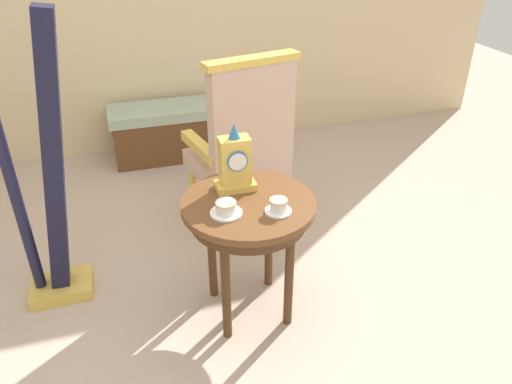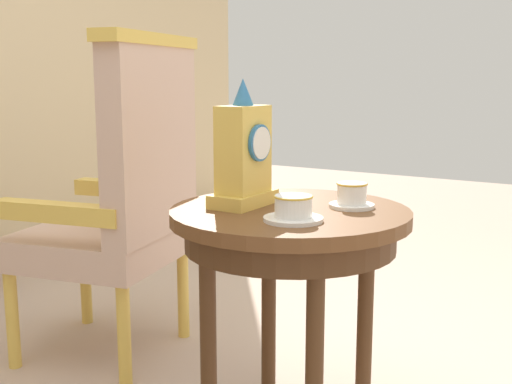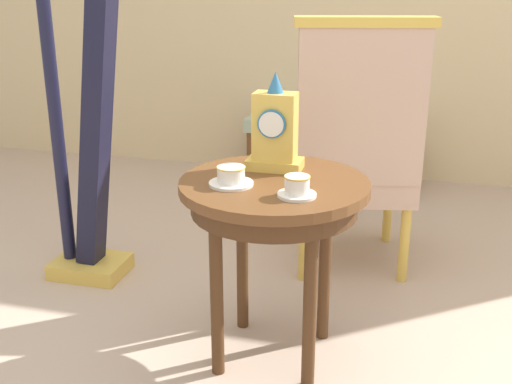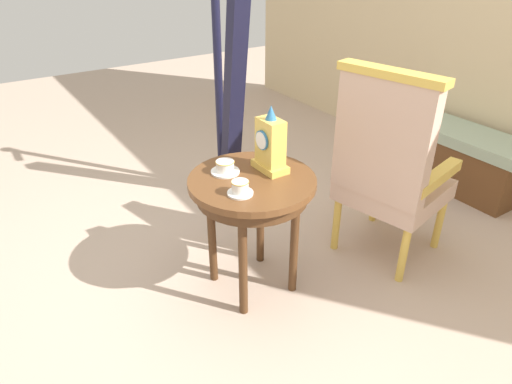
{
  "view_description": "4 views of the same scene",
  "coord_description": "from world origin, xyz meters",
  "px_view_note": "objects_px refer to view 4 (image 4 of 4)",
  "views": [
    {
      "loc": [
        -0.46,
        -1.85,
        1.84
      ],
      "look_at": [
        0.09,
        -0.03,
        0.73
      ],
      "focal_mm": 34.53,
      "sensor_mm": 36.0,
      "label": 1
    },
    {
      "loc": [
        -1.38,
        -0.78,
        1.0
      ],
      "look_at": [
        0.12,
        0.15,
        0.68
      ],
      "focal_mm": 45.0,
      "sensor_mm": 36.0,
      "label": 2
    },
    {
      "loc": [
        0.51,
        -1.92,
        1.32
      ],
      "look_at": [
        0.01,
        -0.02,
        0.63
      ],
      "focal_mm": 44.73,
      "sensor_mm": 36.0,
      "label": 3
    },
    {
      "loc": [
        1.73,
        -1.07,
        1.7
      ],
      "look_at": [
        0.15,
        -0.02,
        0.63
      ],
      "focal_mm": 32.43,
      "sensor_mm": 36.0,
      "label": 4
    }
  ],
  "objects_px": {
    "side_table": "(252,193)",
    "mantel_clock": "(270,145)",
    "window_bench": "(460,158)",
    "teacup_left": "(225,167)",
    "harp": "(229,107)",
    "teacup_right": "(240,188)",
    "armchair": "(389,166)"
  },
  "relations": [
    {
      "from": "side_table",
      "to": "mantel_clock",
      "type": "distance_m",
      "value": 0.25
    },
    {
      "from": "side_table",
      "to": "window_bench",
      "type": "bearing_deg",
      "value": 93.3
    },
    {
      "from": "teacup_left",
      "to": "mantel_clock",
      "type": "bearing_deg",
      "value": 64.63
    },
    {
      "from": "side_table",
      "to": "harp",
      "type": "distance_m",
      "value": 1.01
    },
    {
      "from": "teacup_right",
      "to": "teacup_left",
      "type": "bearing_deg",
      "value": 166.87
    },
    {
      "from": "window_bench",
      "to": "armchair",
      "type": "bearing_deg",
      "value": -75.77
    },
    {
      "from": "mantel_clock",
      "to": "harp",
      "type": "distance_m",
      "value": 0.94
    },
    {
      "from": "mantel_clock",
      "to": "side_table",
      "type": "bearing_deg",
      "value": -77.15
    },
    {
      "from": "harp",
      "to": "teacup_right",
      "type": "bearing_deg",
      "value": -28.16
    },
    {
      "from": "harp",
      "to": "window_bench",
      "type": "bearing_deg",
      "value": 62.25
    },
    {
      "from": "teacup_right",
      "to": "harp",
      "type": "relative_size",
      "value": 0.07
    },
    {
      "from": "side_table",
      "to": "mantel_clock",
      "type": "height_order",
      "value": "mantel_clock"
    },
    {
      "from": "teacup_right",
      "to": "harp",
      "type": "bearing_deg",
      "value": 151.84
    },
    {
      "from": "mantel_clock",
      "to": "window_bench",
      "type": "xyz_separation_m",
      "value": [
        -0.08,
        1.81,
        -0.57
      ]
    },
    {
      "from": "harp",
      "to": "side_table",
      "type": "bearing_deg",
      "value": -24.32
    },
    {
      "from": "teacup_right",
      "to": "window_bench",
      "type": "bearing_deg",
      "value": 95.86
    },
    {
      "from": "teacup_right",
      "to": "window_bench",
      "type": "distance_m",
      "value": 2.13
    },
    {
      "from": "teacup_right",
      "to": "armchair",
      "type": "bearing_deg",
      "value": 84.59
    },
    {
      "from": "side_table",
      "to": "teacup_right",
      "type": "relative_size",
      "value": 5.48
    },
    {
      "from": "mantel_clock",
      "to": "window_bench",
      "type": "distance_m",
      "value": 1.9
    },
    {
      "from": "teacup_right",
      "to": "armchair",
      "type": "xyz_separation_m",
      "value": [
        0.08,
        0.9,
        -0.1
      ]
    },
    {
      "from": "armchair",
      "to": "mantel_clock",
      "type": "bearing_deg",
      "value": -108.45
    },
    {
      "from": "side_table",
      "to": "window_bench",
      "type": "relative_size",
      "value": 0.68
    },
    {
      "from": "side_table",
      "to": "harp",
      "type": "xyz_separation_m",
      "value": [
        -0.91,
        0.41,
        0.11
      ]
    },
    {
      "from": "teacup_left",
      "to": "armchair",
      "type": "relative_size",
      "value": 0.13
    },
    {
      "from": "mantel_clock",
      "to": "armchair",
      "type": "bearing_deg",
      "value": 71.55
    },
    {
      "from": "side_table",
      "to": "teacup_right",
      "type": "height_order",
      "value": "teacup_right"
    },
    {
      "from": "teacup_right",
      "to": "mantel_clock",
      "type": "height_order",
      "value": "mantel_clock"
    },
    {
      "from": "teacup_left",
      "to": "window_bench",
      "type": "bearing_deg",
      "value": 89.64
    },
    {
      "from": "teacup_right",
      "to": "window_bench",
      "type": "relative_size",
      "value": 0.12
    },
    {
      "from": "teacup_left",
      "to": "window_bench",
      "type": "distance_m",
      "value": 2.07
    },
    {
      "from": "teacup_right",
      "to": "mantel_clock",
      "type": "bearing_deg",
      "value": 116.85
    }
  ]
}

